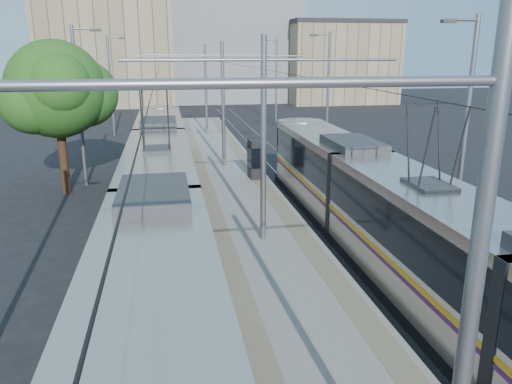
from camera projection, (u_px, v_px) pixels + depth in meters
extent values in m
cube|color=gray|center=(231.00, 181.00, 26.44)|extent=(4.00, 50.00, 0.30)
cube|color=gray|center=(203.00, 179.00, 26.15)|extent=(0.70, 50.00, 0.01)
cube|color=gray|center=(258.00, 177.00, 26.65)|extent=(0.70, 50.00, 0.01)
cube|color=gray|center=(148.00, 187.00, 25.74)|extent=(0.07, 70.00, 0.03)
cube|color=gray|center=(176.00, 186.00, 25.99)|extent=(0.07, 70.00, 0.03)
cube|color=gray|center=(284.00, 181.00, 26.97)|extent=(0.07, 70.00, 0.03)
cube|color=gray|center=(309.00, 180.00, 27.21)|extent=(0.07, 70.00, 0.03)
cube|color=black|center=(161.00, 231.00, 18.92)|extent=(2.30, 31.14, 0.40)
cube|color=#ACA69E|center=(159.00, 189.00, 18.47)|extent=(2.40, 29.54, 2.90)
cube|color=black|center=(158.00, 176.00, 18.33)|extent=(2.43, 29.54, 1.30)
cube|color=#ECA80C|center=(160.00, 199.00, 18.58)|extent=(2.43, 29.54, 0.12)
cube|color=#A20911|center=(160.00, 212.00, 18.72)|extent=(2.42, 29.54, 1.10)
cube|color=#2D2D30|center=(157.00, 146.00, 18.04)|extent=(1.68, 3.00, 0.30)
cube|color=black|center=(419.00, 292.00, 14.13)|extent=(2.30, 27.75, 0.40)
cube|color=#AAA49C|center=(424.00, 237.00, 13.68)|extent=(2.40, 26.15, 2.90)
cube|color=black|center=(426.00, 220.00, 13.54)|extent=(2.43, 26.15, 1.30)
cube|color=orange|center=(423.00, 251.00, 13.79)|extent=(2.43, 26.15, 0.12)
cube|color=#44154A|center=(422.00, 256.00, 13.83)|extent=(2.43, 26.15, 0.10)
cube|color=#2D2D30|center=(430.00, 181.00, 13.24)|extent=(1.68, 3.00, 0.30)
cylinder|color=slate|center=(469.00, 328.00, 5.56)|extent=(0.20, 0.20, 7.00)
cylinder|color=slate|center=(501.00, 80.00, 4.82)|extent=(9.20, 0.10, 0.10)
cylinder|color=slate|center=(263.00, 142.00, 16.92)|extent=(0.20, 0.20, 7.00)
cylinder|color=slate|center=(264.00, 60.00, 16.19)|extent=(9.20, 0.10, 0.10)
cylinder|color=slate|center=(223.00, 105.00, 28.29)|extent=(0.20, 0.20, 7.00)
cylinder|color=slate|center=(222.00, 56.00, 27.55)|extent=(9.20, 0.10, 0.10)
cylinder|color=slate|center=(206.00, 90.00, 39.65)|extent=(0.20, 0.20, 7.00)
cylinder|color=slate|center=(205.00, 55.00, 38.91)|extent=(9.20, 0.10, 0.10)
cylinder|color=black|center=(156.00, 77.00, 24.36)|extent=(0.02, 70.00, 0.02)
cylinder|color=black|center=(299.00, 76.00, 25.58)|extent=(0.02, 70.00, 0.02)
cylinder|color=slate|center=(79.00, 108.00, 25.06)|extent=(0.18, 0.18, 8.00)
cube|color=#2D2D30|center=(95.00, 30.00, 24.23)|extent=(0.50, 0.22, 0.12)
cylinder|color=slate|center=(111.00, 87.00, 40.21)|extent=(0.18, 0.18, 8.00)
cube|color=#2D2D30|center=(121.00, 38.00, 39.38)|extent=(0.50, 0.22, 0.12)
cylinder|color=slate|center=(465.00, 130.00, 18.14)|extent=(0.18, 0.18, 8.00)
cube|color=#2D2D30|center=(449.00, 21.00, 16.94)|extent=(0.50, 0.22, 0.12)
cylinder|color=slate|center=(328.00, 94.00, 33.30)|extent=(0.18, 0.18, 8.00)
cube|color=#2D2D30|center=(314.00, 35.00, 32.09)|extent=(0.50, 0.22, 0.12)
cylinder|color=slate|center=(276.00, 81.00, 48.45)|extent=(0.18, 0.18, 8.00)
cube|color=#2D2D30|center=(265.00, 40.00, 47.24)|extent=(0.50, 0.22, 0.12)
cube|color=black|center=(254.00, 159.00, 26.05)|extent=(0.61, 0.93, 2.03)
cube|color=black|center=(254.00, 157.00, 26.01)|extent=(0.65, 0.97, 1.06)
cylinder|color=#382314|center=(64.00, 163.00, 24.33)|extent=(0.42, 0.42, 3.05)
sphere|color=#1F4915|center=(56.00, 89.00, 23.37)|extent=(4.57, 4.57, 4.57)
sphere|color=#1F4915|center=(84.00, 94.00, 24.36)|extent=(3.24, 3.24, 3.24)
cube|color=#9B8569|center=(109.00, 48.00, 63.55)|extent=(16.00, 12.00, 14.28)
cube|color=gray|center=(229.00, 43.00, 69.87)|extent=(18.00, 14.00, 15.70)
cube|color=#9B8569|center=(338.00, 64.00, 67.33)|extent=(14.00, 10.00, 10.15)
cube|color=#262328|center=(340.00, 22.00, 65.87)|extent=(14.28, 10.20, 0.50)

